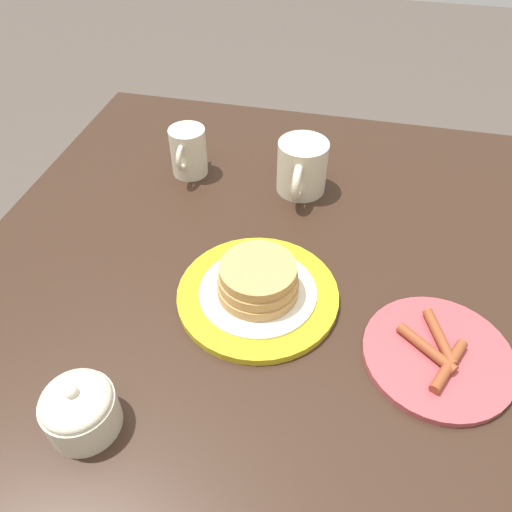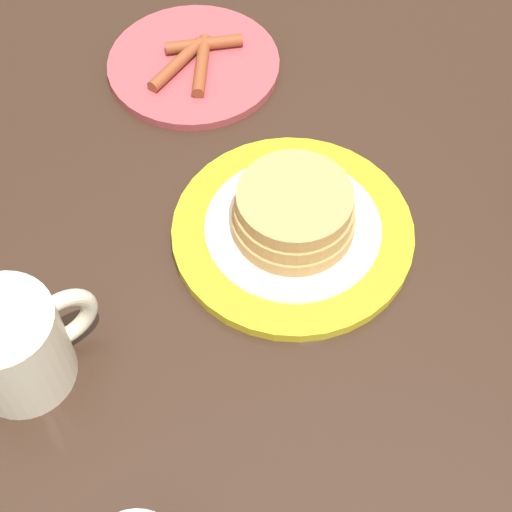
{
  "view_description": "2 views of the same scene",
  "coord_description": "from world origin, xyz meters",
  "px_view_note": "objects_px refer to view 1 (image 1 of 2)",
  "views": [
    {
      "loc": [
        0.48,
        0.09,
        1.33
      ],
      "look_at": [
        -0.05,
        -0.03,
        0.81
      ],
      "focal_mm": 35.0,
      "sensor_mm": 36.0,
      "label": 1
    },
    {
      "loc": [
        -0.28,
        -0.36,
        1.41
      ],
      "look_at": [
        -0.05,
        -0.03,
        0.81
      ],
      "focal_mm": 55.0,
      "sensor_mm": 36.0,
      "label": 2
    }
  ],
  "objects_px": {
    "sugar_bowl": "(80,408)",
    "creamer_pitcher": "(189,150)",
    "side_plate_bacon": "(438,355)",
    "coffee_mug": "(303,167)",
    "pancake_plate": "(258,288)"
  },
  "relations": [
    {
      "from": "coffee_mug",
      "to": "side_plate_bacon",
      "type": "bearing_deg",
      "value": 35.64
    },
    {
      "from": "side_plate_bacon",
      "to": "coffee_mug",
      "type": "height_order",
      "value": "coffee_mug"
    },
    {
      "from": "creamer_pitcher",
      "to": "sugar_bowl",
      "type": "relative_size",
      "value": 1.26
    },
    {
      "from": "creamer_pitcher",
      "to": "sugar_bowl",
      "type": "xyz_separation_m",
      "value": [
        0.52,
        0.04,
        -0.01
      ]
    },
    {
      "from": "side_plate_bacon",
      "to": "coffee_mug",
      "type": "relative_size",
      "value": 1.59
    },
    {
      "from": "side_plate_bacon",
      "to": "sugar_bowl",
      "type": "xyz_separation_m",
      "value": [
        0.19,
        -0.41,
        0.03
      ]
    },
    {
      "from": "side_plate_bacon",
      "to": "creamer_pitcher",
      "type": "xyz_separation_m",
      "value": [
        -0.33,
        -0.45,
        0.04
      ]
    },
    {
      "from": "creamer_pitcher",
      "to": "sugar_bowl",
      "type": "distance_m",
      "value": 0.52
    },
    {
      "from": "pancake_plate",
      "to": "sugar_bowl",
      "type": "xyz_separation_m",
      "value": [
        0.24,
        -0.15,
        0.01
      ]
    },
    {
      "from": "sugar_bowl",
      "to": "creamer_pitcher",
      "type": "bearing_deg",
      "value": -175.4
    },
    {
      "from": "side_plate_bacon",
      "to": "coffee_mug",
      "type": "xyz_separation_m",
      "value": [
        -0.32,
        -0.23,
        0.04
      ]
    },
    {
      "from": "pancake_plate",
      "to": "coffee_mug",
      "type": "bearing_deg",
      "value": 175.61
    },
    {
      "from": "creamer_pitcher",
      "to": "coffee_mug",
      "type": "bearing_deg",
      "value": 87.71
    },
    {
      "from": "pancake_plate",
      "to": "coffee_mug",
      "type": "height_order",
      "value": "coffee_mug"
    },
    {
      "from": "coffee_mug",
      "to": "creamer_pitcher",
      "type": "height_order",
      "value": "creamer_pitcher"
    }
  ]
}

